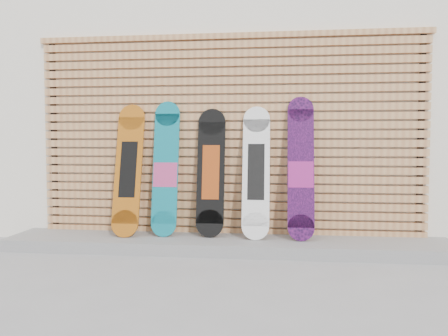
% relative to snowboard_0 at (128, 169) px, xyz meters
% --- Properties ---
extents(ground, '(80.00, 80.00, 0.00)m').
position_rel_snowboard_0_xyz_m(ground, '(1.22, -0.76, -0.83)').
color(ground, '#939396').
rests_on(ground, ground).
extents(building, '(12.00, 5.00, 3.60)m').
position_rel_snowboard_0_xyz_m(building, '(1.72, 2.74, 0.97)').
color(building, white).
rests_on(building, ground).
extents(concrete_step, '(4.60, 0.70, 0.12)m').
position_rel_snowboard_0_xyz_m(concrete_step, '(1.07, -0.08, -0.77)').
color(concrete_step, gray).
rests_on(concrete_step, ground).
extents(slat_wall, '(4.26, 0.08, 2.29)m').
position_rel_snowboard_0_xyz_m(slat_wall, '(1.07, 0.21, 0.38)').
color(slat_wall, tan).
rests_on(slat_wall, ground).
extents(snowboard_0, '(0.29, 0.36, 1.42)m').
position_rel_snowboard_0_xyz_m(snowboard_0, '(0.00, 0.00, 0.00)').
color(snowboard_0, '#AE5B12').
rests_on(snowboard_0, concrete_step).
extents(snowboard_1, '(0.27, 0.28, 1.45)m').
position_rel_snowboard_0_xyz_m(snowboard_1, '(0.40, 0.04, 0.00)').
color(snowboard_1, '#0D7486').
rests_on(snowboard_1, concrete_step).
extents(snowboard_2, '(0.30, 0.26, 1.37)m').
position_rel_snowboard_0_xyz_m(snowboard_2, '(0.89, 0.05, -0.03)').
color(snowboard_2, black).
rests_on(snowboard_2, concrete_step).
extents(snowboard_3, '(0.28, 0.33, 1.39)m').
position_rel_snowboard_0_xyz_m(snowboard_3, '(1.37, 0.02, -0.02)').
color(snowboard_3, white).
rests_on(snowboard_3, concrete_step).
extents(snowboard_4, '(0.27, 0.33, 1.48)m').
position_rel_snowboard_0_xyz_m(snowboard_4, '(1.84, 0.01, 0.02)').
color(snowboard_4, black).
rests_on(snowboard_4, concrete_step).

